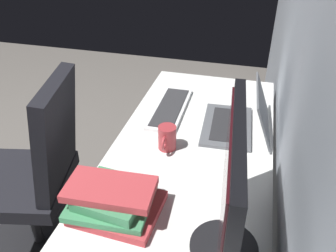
{
  "coord_description": "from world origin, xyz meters",
  "views": [
    {
      "loc": [
        0.98,
        2.22,
        1.58
      ],
      "look_at": [
        0.03,
        1.98,
        0.95
      ],
      "focal_mm": 37.14,
      "sensor_mm": 36.0,
      "label": 1
    }
  ],
  "objects_px": {
    "monitor_primary": "(231,186)",
    "office_chair": "(38,184)",
    "book_stack_near": "(114,199)",
    "keyboard_main": "(170,108)",
    "coffee_mug": "(167,138)",
    "laptop_leftmost": "(241,119)"
  },
  "relations": [
    {
      "from": "keyboard_main",
      "to": "coffee_mug",
      "type": "distance_m",
      "value": 0.31
    },
    {
      "from": "book_stack_near",
      "to": "coffee_mug",
      "type": "relative_size",
      "value": 2.65
    },
    {
      "from": "monitor_primary",
      "to": "office_chair",
      "type": "bearing_deg",
      "value": -111.99
    },
    {
      "from": "book_stack_near",
      "to": "office_chair",
      "type": "xyz_separation_m",
      "value": [
        -0.3,
        -0.53,
        -0.32
      ]
    },
    {
      "from": "monitor_primary",
      "to": "book_stack_near",
      "type": "height_order",
      "value": "monitor_primary"
    },
    {
      "from": "coffee_mug",
      "to": "office_chair",
      "type": "xyz_separation_m",
      "value": [
        0.07,
        -0.61,
        -0.32
      ]
    },
    {
      "from": "book_stack_near",
      "to": "coffee_mug",
      "type": "bearing_deg",
      "value": 168.14
    },
    {
      "from": "monitor_primary",
      "to": "laptop_leftmost",
      "type": "relative_size",
      "value": 1.39
    },
    {
      "from": "office_chair",
      "to": "monitor_primary",
      "type": "bearing_deg",
      "value": 68.01
    },
    {
      "from": "laptop_leftmost",
      "to": "office_chair",
      "type": "bearing_deg",
      "value": -71.48
    },
    {
      "from": "monitor_primary",
      "to": "office_chair",
      "type": "height_order",
      "value": "monitor_primary"
    },
    {
      "from": "monitor_primary",
      "to": "keyboard_main",
      "type": "relative_size",
      "value": 1.2
    },
    {
      "from": "laptop_leftmost",
      "to": "office_chair",
      "type": "relative_size",
      "value": 0.37
    },
    {
      "from": "monitor_primary",
      "to": "book_stack_near",
      "type": "distance_m",
      "value": 0.42
    },
    {
      "from": "keyboard_main",
      "to": "coffee_mug",
      "type": "bearing_deg",
      "value": 12.0
    },
    {
      "from": "monitor_primary",
      "to": "office_chair",
      "type": "relative_size",
      "value": 0.52
    },
    {
      "from": "keyboard_main",
      "to": "office_chair",
      "type": "bearing_deg",
      "value": -55.46
    },
    {
      "from": "monitor_primary",
      "to": "book_stack_near",
      "type": "xyz_separation_m",
      "value": [
        -0.06,
        -0.36,
        -0.2
      ]
    },
    {
      "from": "monitor_primary",
      "to": "keyboard_main",
      "type": "height_order",
      "value": "monitor_primary"
    },
    {
      "from": "monitor_primary",
      "to": "keyboard_main",
      "type": "distance_m",
      "value": 0.85
    },
    {
      "from": "keyboard_main",
      "to": "book_stack_near",
      "type": "distance_m",
      "value": 0.68
    },
    {
      "from": "keyboard_main",
      "to": "book_stack_near",
      "type": "bearing_deg",
      "value": -1.21
    }
  ]
}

